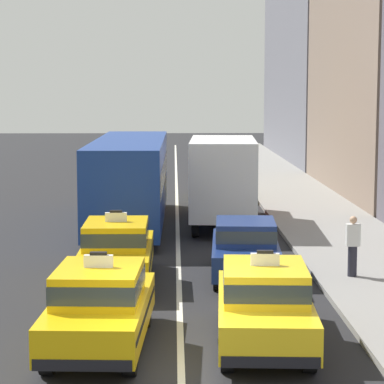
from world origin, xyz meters
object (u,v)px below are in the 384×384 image
(taxi_left_second, at_px, (117,251))
(taxi_right_fourth, at_px, (215,181))
(taxi_left_nearest, at_px, (100,305))
(taxi_right_nearest, at_px, (264,303))
(pedestrian_by_storefront, at_px, (353,246))
(bus_left_third, at_px, (130,177))
(box_truck_right_third, at_px, (223,178))
(sedan_right_second, at_px, (245,247))

(taxi_left_second, xyz_separation_m, taxi_right_fourth, (3.39, 16.37, 0.00))
(taxi_left_nearest, height_order, taxi_right_nearest, same)
(taxi_left_nearest, distance_m, taxi_right_fourth, 22.11)
(taxi_left_second, bearing_deg, pedestrian_by_storefront, 0.67)
(bus_left_third, distance_m, taxi_right_nearest, 15.04)
(taxi_left_nearest, relative_size, taxi_right_nearest, 1.00)
(taxi_left_nearest, height_order, pedestrian_by_storefront, taxi_left_nearest)
(bus_left_third, bearing_deg, box_truck_right_third, -1.33)
(taxi_right_fourth, bearing_deg, taxi_left_nearest, -98.70)
(taxi_left_nearest, bearing_deg, box_truck_right_third, 77.45)
(bus_left_third, bearing_deg, taxi_left_nearest, -89.33)
(taxi_right_nearest, distance_m, taxi_right_fourth, 21.76)
(taxi_left_second, relative_size, pedestrian_by_storefront, 2.84)
(taxi_left_second, bearing_deg, taxi_right_nearest, -58.71)
(sedan_right_second, distance_m, box_truck_right_third, 8.63)
(taxi_left_nearest, xyz_separation_m, taxi_right_fourth, (3.34, 21.86, 0.00))
(taxi_right_fourth, bearing_deg, bus_left_third, -116.19)
(taxi_left_nearest, distance_m, taxi_left_second, 5.49)
(taxi_right_nearest, relative_size, taxi_right_fourth, 1.00)
(taxi_left_second, height_order, box_truck_right_third, box_truck_right_third)
(taxi_right_nearest, height_order, box_truck_right_third, box_truck_right_third)
(pedestrian_by_storefront, bearing_deg, bus_left_third, 124.70)
(taxi_left_second, xyz_separation_m, bus_left_third, (-0.12, 9.22, 0.94))
(sedan_right_second, xyz_separation_m, taxi_right_fourth, (-0.02, 15.81, 0.03))
(box_truck_right_third, height_order, pedestrian_by_storefront, box_truck_right_third)
(taxi_left_nearest, bearing_deg, sedan_right_second, 60.89)
(sedan_right_second, bearing_deg, taxi_left_second, -170.72)
(sedan_right_second, relative_size, pedestrian_by_storefront, 2.73)
(bus_left_third, height_order, taxi_right_fourth, bus_left_third)
(taxi_left_second, distance_m, taxi_right_nearest, 6.31)
(taxi_left_nearest, xyz_separation_m, taxi_left_second, (-0.05, 5.49, 0.00))
(sedan_right_second, height_order, taxi_right_fourth, taxi_right_fourth)
(bus_left_third, bearing_deg, pedestrian_by_storefront, -55.30)
(taxi_left_nearest, relative_size, box_truck_right_third, 0.66)
(bus_left_third, distance_m, sedan_right_second, 9.41)
(taxi_left_second, height_order, taxi_right_nearest, same)
(taxi_right_fourth, distance_m, pedestrian_by_storefront, 16.54)
(sedan_right_second, xyz_separation_m, pedestrian_by_storefront, (2.80, -0.48, 0.12))
(taxi_right_nearest, height_order, taxi_right_fourth, same)
(taxi_left_nearest, height_order, taxi_left_second, same)
(bus_left_third, height_order, box_truck_right_third, box_truck_right_third)
(sedan_right_second, bearing_deg, pedestrian_by_storefront, -9.84)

